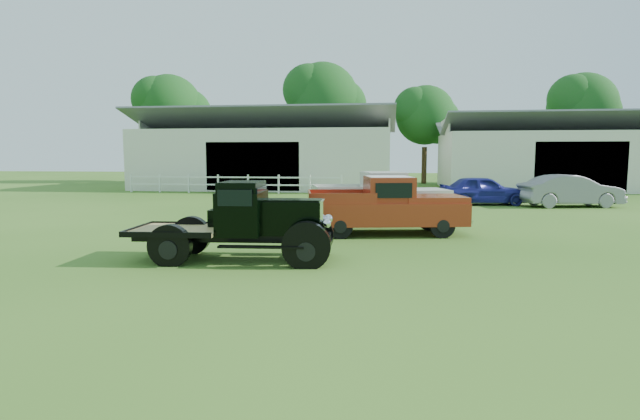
% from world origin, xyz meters
% --- Properties ---
extents(ground, '(120.00, 120.00, 0.00)m').
position_xyz_m(ground, '(0.00, 0.00, 0.00)').
color(ground, '#33621A').
extents(shed_left, '(18.80, 10.20, 5.60)m').
position_xyz_m(shed_left, '(-7.00, 26.00, 2.80)').
color(shed_left, beige).
rests_on(shed_left, ground).
extents(shed_right, '(16.80, 9.20, 5.20)m').
position_xyz_m(shed_right, '(14.00, 27.00, 2.60)').
color(shed_right, beige).
rests_on(shed_right, ground).
extents(fence_rail, '(14.20, 0.16, 1.20)m').
position_xyz_m(fence_rail, '(-8.00, 20.00, 0.60)').
color(fence_rail, white).
rests_on(fence_rail, ground).
extents(tree_a, '(6.30, 6.30, 10.50)m').
position_xyz_m(tree_a, '(-18.00, 33.00, 5.25)').
color(tree_a, '#135A15').
rests_on(tree_a, ground).
extents(tree_b, '(6.90, 6.90, 11.50)m').
position_xyz_m(tree_b, '(-4.00, 34.00, 5.75)').
color(tree_b, '#135A15').
rests_on(tree_b, ground).
extents(tree_c, '(5.40, 5.40, 9.00)m').
position_xyz_m(tree_c, '(5.00, 33.00, 4.50)').
color(tree_c, '#135A15').
rests_on(tree_c, ground).
extents(tree_d, '(6.00, 6.00, 10.00)m').
position_xyz_m(tree_d, '(18.00, 34.00, 5.00)').
color(tree_d, '#135A15').
rests_on(tree_d, ground).
extents(vintage_flatbed, '(4.70, 2.12, 1.82)m').
position_xyz_m(vintage_flatbed, '(-1.52, -0.07, 0.91)').
color(vintage_flatbed, black).
rests_on(vintage_flatbed, ground).
extents(red_pickup, '(5.19, 2.74, 1.80)m').
position_xyz_m(red_pickup, '(1.81, 4.21, 0.90)').
color(red_pickup, maroon).
rests_on(red_pickup, ground).
extents(white_pickup, '(5.21, 3.06, 1.80)m').
position_xyz_m(white_pickup, '(1.62, 6.54, 0.90)').
color(white_pickup, beige).
rests_on(white_pickup, ground).
extents(misc_car_blue, '(4.34, 2.13, 1.43)m').
position_xyz_m(misc_car_blue, '(6.54, 14.23, 0.71)').
color(misc_car_blue, navy).
rests_on(misc_car_blue, ground).
extents(misc_car_grey, '(4.79, 2.42, 1.51)m').
position_xyz_m(misc_car_grey, '(10.41, 13.71, 0.75)').
color(misc_car_grey, gray).
rests_on(misc_car_grey, ground).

